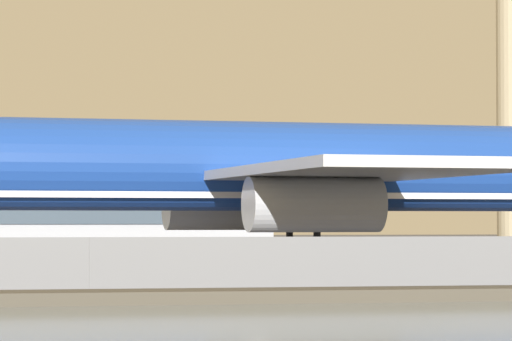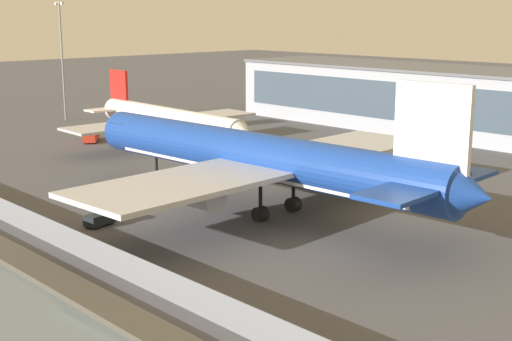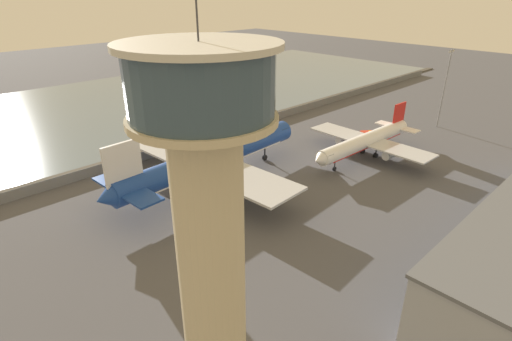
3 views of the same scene
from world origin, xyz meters
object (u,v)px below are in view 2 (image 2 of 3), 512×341
Objects in this scene: ops_van at (91,134)px; apron_light_mast_apron_east at (62,55)px; passenger_jet_white_red at (167,120)px; cargo_jet_blue at (260,158)px; baggage_tug at (100,218)px.

apron_light_mast_apron_east reaches higher than ops_van.
passenger_jet_white_red is 1.67× the size of apron_light_mast_apron_east.
apron_light_mast_apron_east reaches higher than passenger_jet_white_red.
cargo_jet_blue reaches higher than baggage_tug.
cargo_jet_blue is at bearing -10.03° from ops_van.
baggage_tug is (31.28, -31.70, -3.71)m from passenger_jet_white_red.
apron_light_mast_apron_east reaches higher than cargo_jet_blue.
ops_van is 0.22× the size of apron_light_mast_apron_east.
passenger_jet_white_red is 7.44× the size of ops_van.
baggage_tug is 0.65× the size of ops_van.
baggage_tug is 51.00m from ops_van.
ops_van is at bearing 150.52° from baggage_tug.
passenger_jet_white_red is at bearing 134.61° from baggage_tug.
baggage_tug is (-7.35, -15.94, -5.23)m from cargo_jet_blue.
cargo_jet_blue is 52.77m from ops_van.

